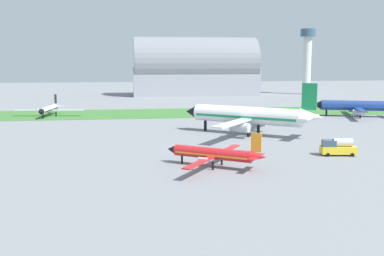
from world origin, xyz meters
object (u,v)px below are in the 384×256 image
(airplane_taxiing_turboprop, at_px, (49,109))
(control_tower, at_px, (307,56))
(airplane_foreground_turboprop, at_px, (214,154))
(fuel_truck_near_gate, at_px, (338,147))
(airplane_midfield_jet, at_px, (249,116))
(airplane_parked_jet_far, at_px, (357,106))

(airplane_taxiing_turboprop, bearing_deg, control_tower, 131.35)
(airplane_taxiing_turboprop, relative_size, airplane_foreground_turboprop, 1.21)
(fuel_truck_near_gate, distance_m, control_tower, 162.64)
(airplane_midfield_jet, bearing_deg, control_tower, -80.42)
(airplane_midfield_jet, height_order, airplane_parked_jet_far, airplane_midfield_jet)
(airplane_foreground_turboprop, xyz_separation_m, fuel_truck_near_gate, (24.96, 6.04, -0.74))
(airplane_midfield_jet, xyz_separation_m, airplane_taxiing_turboprop, (-54.75, 43.69, -2.20))
(airplane_midfield_jet, bearing_deg, airplane_taxiing_turboprop, -1.42)
(airplane_midfield_jet, height_order, fuel_truck_near_gate, airplane_midfield_jet)
(control_tower, bearing_deg, airplane_parked_jet_far, -103.03)
(airplane_midfield_jet, relative_size, airplane_parked_jet_far, 1.15)
(fuel_truck_near_gate, bearing_deg, control_tower, -101.55)
(airplane_foreground_turboprop, bearing_deg, airplane_midfield_jet, -80.28)
(airplane_midfield_jet, bearing_deg, airplane_parked_jet_far, -108.79)
(airplane_midfield_jet, distance_m, airplane_taxiing_turboprop, 70.08)
(control_tower, bearing_deg, fuel_truck_near_gate, -110.08)
(airplane_taxiing_turboprop, bearing_deg, airplane_parked_jet_far, 88.76)
(airplane_taxiing_turboprop, relative_size, fuel_truck_near_gate, 3.26)
(airplane_parked_jet_far, bearing_deg, fuel_truck_near_gate, 78.49)
(fuel_truck_near_gate, bearing_deg, airplane_foreground_turboprop, 22.14)
(airplane_midfield_jet, relative_size, control_tower, 0.89)
(airplane_taxiing_turboprop, height_order, airplane_foreground_turboprop, airplane_taxiing_turboprop)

